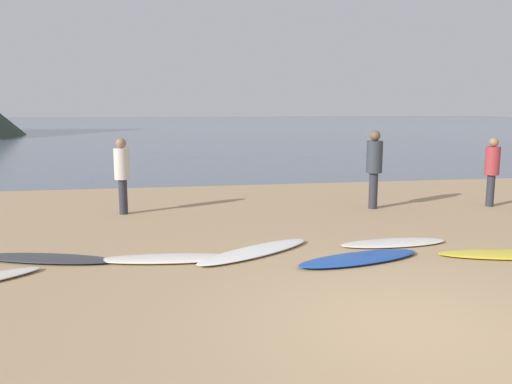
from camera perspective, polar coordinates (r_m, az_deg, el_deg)
ground_plane at (r=15.49m, az=-0.14°, el=0.07°), size 120.00×120.00×0.20m
ocean_water at (r=65.81m, az=-7.73°, el=7.16°), size 140.00×100.00×0.01m
surfboard_1 at (r=8.91m, az=-21.70°, el=-6.69°), size 2.32×1.17×0.08m
surfboard_2 at (r=8.38m, az=-9.35°, el=-7.11°), size 2.30×0.71×0.08m
surfboard_3 at (r=8.65m, az=-0.14°, el=-6.43°), size 2.25×1.69×0.09m
surfboard_4 at (r=8.42m, az=11.08°, el=-7.04°), size 2.22×1.10×0.09m
surfboard_5 at (r=9.53m, az=14.64°, el=-5.33°), size 1.95×0.63×0.07m
person_0 at (r=13.75m, az=24.17°, el=2.57°), size 0.33×0.33×1.65m
person_1 at (r=12.57m, az=12.67°, el=3.09°), size 0.37×0.37×1.83m
person_2 at (r=12.00m, az=-14.28°, el=2.36°), size 0.34×0.34×1.69m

